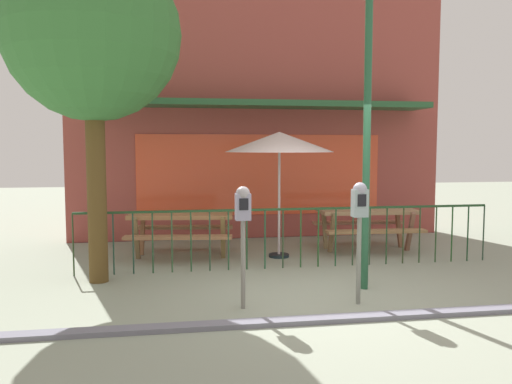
# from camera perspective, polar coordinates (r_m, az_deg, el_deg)

# --- Properties ---
(ground) EXTENTS (40.00, 40.00, 0.00)m
(ground) POSITION_cam_1_polar(r_m,az_deg,el_deg) (6.92, 7.21, -11.35)
(ground) COLOR gray
(pub_storefront) EXTENTS (8.00, 1.45, 5.56)m
(pub_storefront) POSITION_cam_1_polar(r_m,az_deg,el_deg) (11.31, 0.36, 9.12)
(pub_storefront) COLOR #512223
(pub_storefront) RESTS_ON ground
(patio_fence_front) EXTENTS (6.74, 0.04, 0.97)m
(patio_fence_front) POSITION_cam_1_polar(r_m,az_deg,el_deg) (8.37, 3.95, -3.82)
(patio_fence_front) COLOR #1F4221
(patio_fence_front) RESTS_ON ground
(picnic_table_left) EXTENTS (1.96, 1.58, 0.79)m
(picnic_table_left) POSITION_cam_1_polar(r_m,az_deg,el_deg) (9.31, -8.16, -3.30)
(picnic_table_left) COLOR #A57147
(picnic_table_left) RESTS_ON ground
(picnic_table_right) EXTENTS (1.88, 1.46, 0.79)m
(picnic_table_right) POSITION_cam_1_polar(r_m,az_deg,el_deg) (10.04, 12.01, -2.76)
(picnic_table_right) COLOR #9C7856
(picnic_table_right) RESTS_ON ground
(patio_umbrella) EXTENTS (1.90, 1.90, 2.20)m
(patio_umbrella) POSITION_cam_1_polar(r_m,az_deg,el_deg) (9.09, 2.57, 5.41)
(patio_umbrella) COLOR black
(patio_umbrella) RESTS_ON ground
(parking_meter_near) EXTENTS (0.18, 0.17, 1.51)m
(parking_meter_near) POSITION_cam_1_polar(r_m,az_deg,el_deg) (6.49, 11.26, -2.01)
(parking_meter_near) COLOR gray
(parking_meter_near) RESTS_ON ground
(parking_meter_far) EXTENTS (0.18, 0.17, 1.47)m
(parking_meter_far) POSITION_cam_1_polar(r_m,az_deg,el_deg) (6.19, -1.44, -2.49)
(parking_meter_far) COLOR gray
(parking_meter_far) RESTS_ON ground
(street_tree) EXTENTS (2.45, 2.45, 4.74)m
(street_tree) POSITION_cam_1_polar(r_m,az_deg,el_deg) (7.87, -17.43, 16.06)
(street_tree) COLOR #543D1C
(street_tree) RESTS_ON ground
(street_lamp) EXTENTS (0.28, 0.28, 4.12)m
(street_lamp) POSITION_cam_1_polar(r_m,az_deg,el_deg) (7.20, 12.11, 10.72)
(street_lamp) COLOR #235436
(street_lamp) RESTS_ON ground
(curb_edge) EXTENTS (11.20, 0.20, 0.11)m
(curb_edge) POSITION_cam_1_polar(r_m,az_deg,el_deg) (6.09, 9.74, -13.67)
(curb_edge) COLOR slate
(curb_edge) RESTS_ON ground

